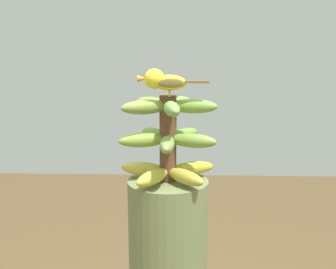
{
  "coord_description": "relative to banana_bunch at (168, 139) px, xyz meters",
  "views": [
    {
      "loc": [
        1.14,
        0.04,
        1.59
      ],
      "look_at": [
        0.0,
        0.0,
        1.36
      ],
      "focal_mm": 41.08,
      "sensor_mm": 36.0,
      "label": 1
    }
  ],
  "objects": [
    {
      "name": "perched_bird",
      "position": [
        0.03,
        -0.01,
        0.18
      ],
      "size": [
        0.06,
        0.21,
        0.08
      ],
      "color": "#C68933",
      "rests_on": "banana_bunch"
    },
    {
      "name": "banana_bunch",
      "position": [
        0.0,
        0.0,
        0.0
      ],
      "size": [
        0.31,
        0.31,
        0.26
      ],
      "color": "brown",
      "rests_on": "banana_tree"
    }
  ]
}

